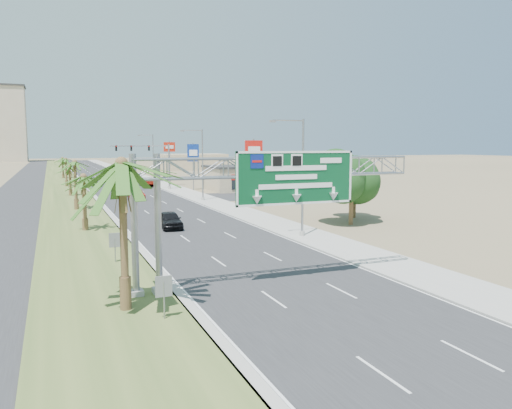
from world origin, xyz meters
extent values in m
plane|color=#8C7A59|center=(0.00, 0.00, 0.00)|extent=(600.00, 600.00, 0.00)
cube|color=#28282B|center=(0.00, 110.00, 0.01)|extent=(12.00, 300.00, 0.02)
cube|color=#9E9B93|center=(8.50, 110.00, 0.05)|extent=(4.00, 300.00, 0.10)
cube|color=#425726|center=(-10.00, 110.00, 0.06)|extent=(7.00, 300.00, 0.12)
cube|color=#28282B|center=(-17.00, 110.00, 0.01)|extent=(8.00, 300.00, 0.02)
cylinder|color=gray|center=(-7.20, 10.00, 3.70)|extent=(0.36, 0.36, 7.40)
cylinder|color=gray|center=(-8.40, 10.00, 3.70)|extent=(0.36, 0.36, 7.40)
cube|color=#9E9B93|center=(-7.20, 10.00, 0.20)|extent=(0.70, 0.70, 0.40)
cube|color=#9E9B93|center=(-8.40, 10.00, 0.20)|extent=(0.70, 0.70, 0.40)
cube|color=#074522|center=(0.50, 9.52, 6.00)|extent=(7.20, 0.12, 3.00)
cube|color=navy|center=(-1.90, 9.44, 6.95)|extent=(0.75, 0.03, 0.75)
cone|color=white|center=(0.50, 9.44, 4.85)|extent=(0.56, 0.56, 0.45)
cylinder|color=brown|center=(-9.20, 8.00, 3.50)|extent=(0.36, 0.36, 7.00)
cylinder|color=brown|center=(-9.20, 8.00, 0.84)|extent=(0.54, 0.54, 1.68)
cylinder|color=brown|center=(-9.50, 32.00, 2.50)|extent=(0.36, 0.36, 5.00)
cylinder|color=brown|center=(-9.50, 32.00, 0.60)|extent=(0.54, 0.54, 1.20)
cylinder|color=brown|center=(-9.50, 48.00, 2.90)|extent=(0.36, 0.36, 5.80)
cylinder|color=brown|center=(-9.50, 48.00, 0.70)|extent=(0.54, 0.54, 1.39)
cylinder|color=brown|center=(-9.50, 66.00, 2.25)|extent=(0.36, 0.36, 4.50)
cylinder|color=brown|center=(-9.50, 66.00, 0.54)|extent=(0.54, 0.54, 1.08)
cylinder|color=brown|center=(-9.50, 85.00, 2.60)|extent=(0.36, 0.36, 5.20)
cylinder|color=brown|center=(-9.50, 85.00, 0.62)|extent=(0.54, 0.54, 1.25)
cylinder|color=brown|center=(-9.50, 110.00, 2.40)|extent=(0.36, 0.36, 4.80)
cylinder|color=brown|center=(-9.50, 110.00, 0.58)|extent=(0.54, 0.54, 1.15)
cylinder|color=gray|center=(7.50, 22.00, 5.00)|extent=(0.20, 0.20, 10.00)
cylinder|color=gray|center=(6.10, 22.00, 9.85)|extent=(2.80, 0.12, 0.12)
cube|color=slate|center=(4.70, 22.00, 9.75)|extent=(0.50, 0.22, 0.18)
cylinder|color=#9E9B93|center=(7.50, 22.00, 0.25)|extent=(0.44, 0.44, 0.50)
cylinder|color=gray|center=(7.50, 52.00, 5.00)|extent=(0.20, 0.20, 10.00)
cylinder|color=gray|center=(6.10, 52.00, 9.85)|extent=(2.80, 0.12, 0.12)
cube|color=slate|center=(4.70, 52.00, 9.75)|extent=(0.50, 0.22, 0.18)
cylinder|color=#9E9B93|center=(7.50, 52.00, 0.25)|extent=(0.44, 0.44, 0.50)
cylinder|color=gray|center=(7.50, 88.00, 5.00)|extent=(0.20, 0.20, 10.00)
cylinder|color=gray|center=(6.10, 88.00, 9.85)|extent=(2.80, 0.12, 0.12)
cube|color=slate|center=(4.70, 88.00, 9.75)|extent=(0.50, 0.22, 0.18)
cylinder|color=#9E9B93|center=(7.50, 88.00, 0.25)|extent=(0.44, 0.44, 0.50)
cylinder|color=gray|center=(7.20, 72.00, 4.00)|extent=(0.28, 0.28, 8.00)
cylinder|color=gray|center=(2.20, 72.00, 7.70)|extent=(10.00, 0.18, 0.18)
cube|color=black|center=(3.70, 71.80, 7.30)|extent=(0.32, 0.18, 0.95)
cube|color=black|center=(0.70, 71.80, 7.30)|extent=(0.32, 0.18, 0.95)
cube|color=black|center=(-1.80, 71.80, 7.30)|extent=(0.32, 0.18, 0.95)
sphere|color=red|center=(3.70, 71.68, 7.60)|extent=(0.22, 0.22, 0.22)
imported|color=black|center=(7.20, 72.00, 7.00)|extent=(0.16, 0.16, 0.60)
cylinder|color=#9E9B93|center=(7.20, 72.00, 0.30)|extent=(0.56, 0.56, 0.60)
cube|color=tan|center=(22.00, 66.00, 2.00)|extent=(18.00, 10.00, 4.00)
cylinder|color=brown|center=(15.00, 26.00, 1.95)|extent=(0.44, 0.44, 3.90)
sphere|color=black|center=(15.00, 26.00, 4.55)|extent=(4.50, 4.50, 4.50)
cylinder|color=brown|center=(18.00, 30.00, 1.65)|extent=(0.44, 0.44, 3.30)
sphere|color=black|center=(18.00, 30.00, 3.85)|extent=(3.50, 3.50, 3.50)
cylinder|color=gray|center=(-7.80, 6.00, 0.90)|extent=(0.08, 0.08, 1.80)
cube|color=slate|center=(-7.80, 6.00, 1.60)|extent=(0.75, 0.06, 0.95)
cylinder|color=gray|center=(-8.50, 18.00, 0.90)|extent=(0.08, 0.08, 1.80)
cube|color=slate|center=(-8.50, 18.00, 1.60)|extent=(0.75, 0.06, 0.95)
cube|color=tan|center=(-32.00, 250.00, 17.50)|extent=(20.00, 16.00, 35.00)
cube|color=tan|center=(30.00, 140.00, 2.50)|extent=(20.00, 12.00, 5.00)
imported|color=black|center=(-2.00, 30.61, 0.80)|extent=(2.12, 4.78, 1.60)
imported|color=maroon|center=(-0.80, 57.61, 0.68)|extent=(1.93, 4.25, 1.35)
imported|color=gray|center=(4.70, 79.52, 0.79)|extent=(2.84, 5.75, 1.57)
imported|color=black|center=(-4.67, 88.25, 0.65)|extent=(1.88, 4.50, 1.30)
cylinder|color=gray|center=(12.30, 44.80, 4.31)|extent=(0.20, 0.20, 8.62)
cube|color=red|center=(12.30, 44.80, 7.22)|extent=(2.41, 0.38, 2.40)
cube|color=white|center=(12.30, 44.62, 7.22)|extent=(1.68, 0.10, 0.84)
cylinder|color=gray|center=(10.78, 68.99, 4.09)|extent=(0.20, 0.20, 8.19)
cube|color=navy|center=(10.78, 68.99, 6.49)|extent=(2.02, 0.55, 3.00)
cube|color=white|center=(10.78, 68.81, 6.49)|extent=(1.39, 0.22, 1.05)
cylinder|color=gray|center=(9.00, 79.49, 4.28)|extent=(0.20, 0.20, 8.57)
cube|color=red|center=(9.00, 79.49, 7.47)|extent=(2.22, 0.52, 1.80)
cube|color=white|center=(9.00, 79.31, 7.47)|extent=(1.54, 0.20, 0.63)
camera|label=1|loc=(-12.21, -15.42, 7.82)|focal=35.00mm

